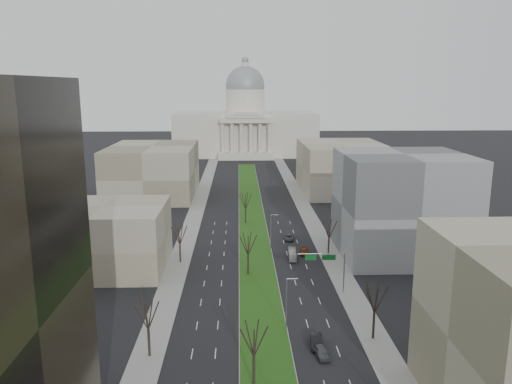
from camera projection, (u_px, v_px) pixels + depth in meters
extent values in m
plane|color=black|center=(252.00, 223.00, 144.68)|extent=(600.00, 600.00, 0.00)
cube|color=#999993|center=(253.00, 224.00, 143.68)|extent=(8.00, 222.00, 0.15)
cube|color=#164813|center=(253.00, 224.00, 143.66)|extent=(7.70, 221.70, 0.06)
cube|color=gray|center=(183.00, 252.00, 119.64)|extent=(5.00, 330.00, 0.15)
cube|color=gray|center=(327.00, 250.00, 120.81)|extent=(5.00, 330.00, 0.15)
cube|color=beige|center=(245.00, 133.00, 288.75)|extent=(80.00, 40.00, 24.00)
cube|color=beige|center=(246.00, 156.00, 268.36)|extent=(30.00, 6.00, 4.00)
cube|color=beige|center=(246.00, 120.00, 264.38)|extent=(28.00, 5.00, 2.50)
cube|color=beige|center=(246.00, 117.00, 263.96)|extent=(20.00, 5.00, 1.80)
cube|color=beige|center=(246.00, 114.00, 263.63)|extent=(12.00, 5.00, 1.60)
cylinder|color=beige|center=(245.00, 102.00, 284.97)|extent=(22.00, 22.00, 14.00)
sphere|color=gray|center=(245.00, 86.00, 283.09)|extent=(22.00, 22.00, 22.00)
cylinder|color=beige|center=(245.00, 66.00, 280.78)|extent=(4.00, 4.00, 4.00)
sphere|color=gray|center=(245.00, 60.00, 280.15)|extent=(4.00, 4.00, 4.00)
cylinder|color=beige|center=(223.00, 138.00, 265.85)|extent=(2.00, 2.00, 16.00)
cylinder|color=beige|center=(232.00, 137.00, 266.02)|extent=(2.00, 2.00, 16.00)
cylinder|color=beige|center=(241.00, 137.00, 266.19)|extent=(2.00, 2.00, 16.00)
cylinder|color=beige|center=(251.00, 137.00, 266.35)|extent=(2.00, 2.00, 16.00)
cylinder|color=beige|center=(260.00, 137.00, 266.52)|extent=(2.00, 2.00, 16.00)
cylinder|color=beige|center=(269.00, 137.00, 266.69)|extent=(2.00, 2.00, 16.00)
cube|color=tan|center=(105.00, 238.00, 107.90)|extent=(26.00, 22.00, 14.00)
cube|color=#5C5E61|center=(402.00, 205.00, 115.94)|extent=(28.00, 26.00, 24.00)
cube|color=gray|center=(153.00, 171.00, 180.71)|extent=(30.00, 40.00, 18.00)
cube|color=tan|center=(342.00, 167.00, 187.94)|extent=(30.00, 40.00, 18.00)
cylinder|color=black|center=(149.00, 343.00, 73.29)|extent=(0.40, 0.40, 4.32)
cylinder|color=black|center=(180.00, 254.00, 112.39)|extent=(0.40, 0.40, 4.22)
cylinder|color=black|center=(374.00, 326.00, 78.34)|extent=(0.40, 0.40, 4.42)
cylinder|color=black|center=(329.00, 247.00, 117.47)|extent=(0.40, 0.40, 4.03)
cylinder|color=black|center=(254.00, 372.00, 65.98)|extent=(0.40, 0.40, 4.32)
cylinder|color=black|center=(248.00, 265.00, 105.07)|extent=(0.40, 0.40, 4.32)
cylinder|color=black|center=(246.00, 216.00, 144.16)|extent=(0.40, 0.40, 4.32)
cylinder|color=gray|center=(286.00, 306.00, 80.34)|extent=(0.20, 0.20, 9.00)
cylinder|color=gray|center=(292.00, 279.00, 79.40)|extent=(1.80, 0.12, 0.12)
cylinder|color=gray|center=(271.00, 233.00, 119.43)|extent=(0.20, 0.20, 9.00)
cylinder|color=gray|center=(275.00, 215.00, 118.49)|extent=(1.80, 0.12, 0.12)
cylinder|color=gray|center=(344.00, 273.00, 95.52)|extent=(0.24, 0.24, 8.00)
cylinder|color=gray|center=(321.00, 254.00, 94.53)|extent=(9.00, 0.18, 0.18)
cube|color=#0C591E|center=(329.00, 257.00, 94.83)|extent=(2.60, 0.08, 1.00)
cube|color=#0C591E|center=(311.00, 258.00, 94.71)|extent=(2.20, 0.08, 1.00)
imported|color=#45484C|center=(321.00, 351.00, 73.64)|extent=(2.37, 4.66, 1.52)
imported|color=black|center=(316.00, 341.00, 76.50)|extent=(2.21, 5.11, 1.63)
imported|color=maroon|center=(304.00, 251.00, 118.28)|extent=(2.24, 4.67, 1.31)
imported|color=#494A50|center=(289.00, 237.00, 129.18)|extent=(2.70, 4.92, 1.31)
imported|color=silver|center=(292.00, 254.00, 115.48)|extent=(2.08, 7.16, 1.97)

